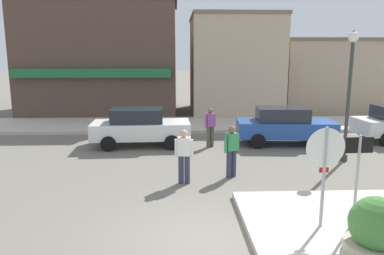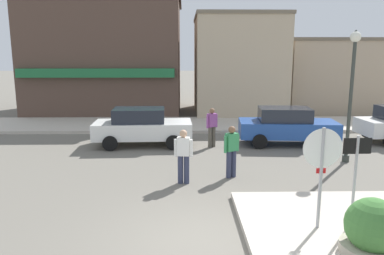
% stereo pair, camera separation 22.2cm
% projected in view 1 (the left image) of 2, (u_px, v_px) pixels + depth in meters
% --- Properties ---
extents(ground_plane, '(160.00, 160.00, 0.00)m').
position_uv_depth(ground_plane, '(209.00, 244.00, 7.52)').
color(ground_plane, '#6B665B').
extents(kerb_far, '(80.00, 4.00, 0.15)m').
position_uv_depth(kerb_far, '(189.00, 124.00, 19.86)').
color(kerb_far, beige).
rests_on(kerb_far, ground).
extents(stop_sign, '(0.82, 0.07, 2.30)m').
position_uv_depth(stop_sign, '(324.00, 164.00, 7.70)').
color(stop_sign, '#9E9EA3').
rests_on(stop_sign, ground).
extents(one_way_sign, '(0.60, 0.06, 2.10)m').
position_uv_depth(one_way_sign, '(357.00, 170.00, 7.90)').
color(one_way_sign, '#9E9EA3').
rests_on(one_way_sign, ground).
extents(planter, '(1.10, 1.10, 1.23)m').
position_uv_depth(planter, '(376.00, 232.00, 6.81)').
color(planter, '#ADA38E').
rests_on(planter, ground).
extents(lamp_post, '(0.36, 0.36, 4.54)m').
position_uv_depth(lamp_post, '(350.00, 78.00, 12.78)').
color(lamp_post, '#333833').
rests_on(lamp_post, ground).
extents(parked_car_nearest, '(4.06, 1.99, 1.56)m').
position_uv_depth(parked_car_nearest, '(140.00, 126.00, 15.45)').
color(parked_car_nearest, white).
rests_on(parked_car_nearest, ground).
extents(parked_car_second, '(4.12, 2.12, 1.56)m').
position_uv_depth(parked_car_second, '(284.00, 125.00, 15.73)').
color(parked_car_second, '#234C9E').
rests_on(parked_car_second, ground).
extents(pedestrian_crossing_near, '(0.51, 0.38, 1.61)m').
position_uv_depth(pedestrian_crossing_near, '(210.00, 126.00, 15.19)').
color(pedestrian_crossing_near, '#4C473D').
rests_on(pedestrian_crossing_near, ground).
extents(pedestrian_crossing_far, '(0.52, 0.37, 1.61)m').
position_uv_depth(pedestrian_crossing_far, '(232.00, 150.00, 11.44)').
color(pedestrian_crossing_far, '#2D334C').
rests_on(pedestrian_crossing_far, ground).
extents(pedestrian_kerb_side, '(0.56, 0.27, 1.61)m').
position_uv_depth(pedestrian_kerb_side, '(184.00, 155.00, 10.86)').
color(pedestrian_kerb_side, '#2D334C').
rests_on(pedestrian_kerb_side, ground).
extents(building_corner_shop, '(9.61, 7.88, 7.24)m').
position_uv_depth(building_corner_shop, '(104.00, 56.00, 24.54)').
color(building_corner_shop, brown).
rests_on(building_corner_shop, ground).
extents(building_storefront_left_near, '(5.44, 6.53, 6.12)m').
position_uv_depth(building_storefront_left_near, '(233.00, 65.00, 24.07)').
color(building_storefront_left_near, tan).
rests_on(building_storefront_left_near, ground).
extents(building_storefront_left_mid, '(8.76, 5.42, 4.72)m').
position_uv_depth(building_storefront_left_mid, '(340.00, 75.00, 25.11)').
color(building_storefront_left_mid, tan).
rests_on(building_storefront_left_mid, ground).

